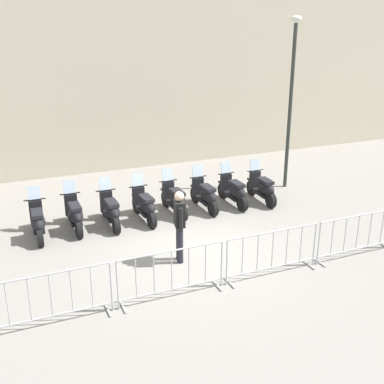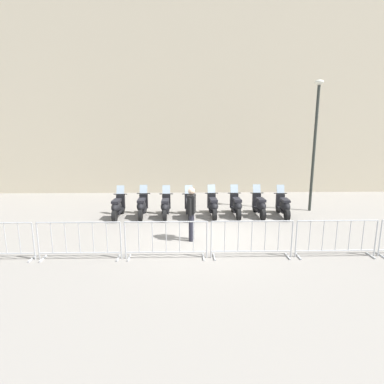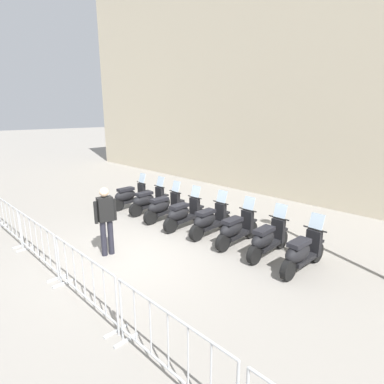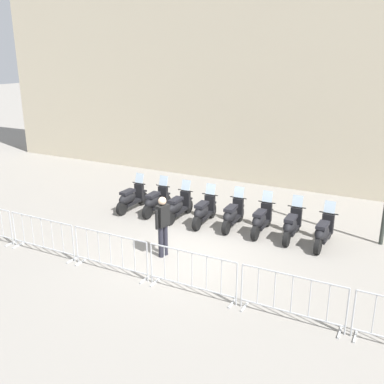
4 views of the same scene
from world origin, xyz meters
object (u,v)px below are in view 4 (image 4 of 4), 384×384
motorcycle_0 (131,198)px  motorcycle_3 (204,211)px  motorcycle_2 (178,207)px  officer_near_row_end (163,223)px  motorcycle_7 (323,232)px  barrier_segment_3 (192,273)px  barrier_segment_4 (292,298)px  motorcycle_1 (156,201)px  motorcycle_6 (292,225)px  barrier_segment_2 (111,253)px  motorcycle_4 (232,215)px  motorcycle_5 (261,220)px  barrier_segment_1 (43,236)px

motorcycle_0 → motorcycle_3: 2.89m
motorcycle_2 → officer_near_row_end: size_ratio=1.00×
motorcycle_7 → barrier_segment_3: 4.60m
motorcycle_0 → barrier_segment_4: (7.14, -3.60, 0.07)m
motorcycle_1 → motorcycle_6: bearing=3.5°
motorcycle_6 → barrier_segment_2: motorcycle_6 is taller
motorcycle_6 → motorcycle_7: size_ratio=1.00×
motorcycle_3 → motorcycle_4: (0.95, 0.19, 0.00)m
officer_near_row_end → barrier_segment_2: bearing=-113.6°
motorcycle_5 → motorcycle_6: same height
motorcycle_1 → barrier_segment_2: size_ratio=0.76×
barrier_segment_2 → motorcycle_5: bearing=61.3°
motorcycle_0 → motorcycle_5: same height
motorcycle_5 → motorcycle_6: size_ratio=1.00×
motorcycle_0 → motorcycle_1: bearing=10.2°
barrier_segment_4 → officer_near_row_end: 4.26m
motorcycle_0 → motorcycle_7: bearing=3.7°
motorcycle_2 → officer_near_row_end: bearing=-65.8°
motorcycle_5 → officer_near_row_end: officer_near_row_end is taller
motorcycle_3 → barrier_segment_2: size_ratio=0.76×
motorcycle_0 → motorcycle_5: bearing=4.9°
barrier_segment_4 → officer_near_row_end: (-4.07, 1.16, 0.45)m
motorcycle_2 → barrier_segment_4: (5.22, -3.73, 0.07)m
motorcycle_7 → barrier_segment_1: 8.00m
barrier_segment_2 → barrier_segment_3: (2.35, 0.15, 0.00)m
motorcycle_4 → barrier_segment_1: 5.78m
motorcycle_0 → motorcycle_3: same height
barrier_segment_3 → motorcycle_4: bearing=103.1°
motorcycle_6 → barrier_segment_4: (1.39, -4.07, 0.07)m
motorcycle_6 → barrier_segment_3: 4.33m
barrier_segment_2 → barrier_segment_4: 4.72m
barrier_segment_1 → barrier_segment_3: (4.71, 0.29, 0.00)m
motorcycle_6 → motorcycle_1: bearing=-176.5°
barrier_segment_2 → barrier_segment_3: bearing=3.6°
barrier_segment_1 → barrier_segment_2: 2.36m
motorcycle_4 → motorcycle_3: bearing=-168.8°
motorcycle_5 → officer_near_row_end: (-1.72, -2.85, 0.53)m
barrier_segment_2 → motorcycle_4: bearing=71.8°
motorcycle_6 → motorcycle_2: bearing=-174.9°
motorcycle_5 → barrier_segment_2: (-2.36, -4.31, 0.07)m
motorcycle_2 → motorcycle_6: bearing=5.1°
motorcycle_3 → motorcycle_6: bearing=6.0°
motorcycle_3 → officer_near_row_end: size_ratio=1.00×
motorcycle_1 → barrier_segment_3: 5.48m
barrier_segment_2 → officer_near_row_end: bearing=66.4°
barrier_segment_1 → motorcycle_4: bearing=49.5°
motorcycle_0 → motorcycle_7: 6.73m
motorcycle_1 → barrier_segment_4: motorcycle_1 is taller
motorcycle_1 → motorcycle_7: 5.77m
motorcycle_2 → motorcycle_4: (1.92, 0.23, 0.00)m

